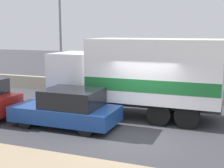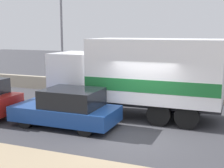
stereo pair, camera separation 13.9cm
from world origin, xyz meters
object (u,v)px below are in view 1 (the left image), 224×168
Objects in this scene: pedestrian at (56,80)px; car_hatchback at (68,108)px; street_lamp at (60,20)px; box_truck at (139,75)px.

car_hatchback is at bearing -54.86° from pedestrian.
box_truck is at bearing -30.06° from street_lamp.
street_lamp is at bearing 88.41° from pedestrian.
car_hatchback is at bearing 47.99° from box_truck.
pedestrian is at bearing -54.86° from car_hatchback.
box_truck is 1.79× the size of car_hatchback.
box_truck is at bearing -132.01° from car_hatchback.
car_hatchback is at bearing -57.93° from street_lamp.
street_lamp is 1.02× the size of box_truck.
pedestrian reaches higher than car_hatchback.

